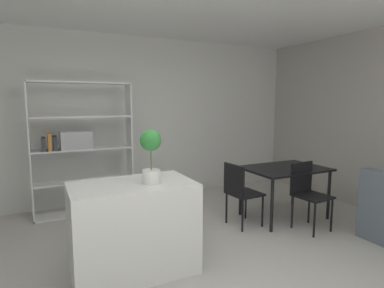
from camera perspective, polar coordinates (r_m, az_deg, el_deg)
name	(u,v)px	position (r m, az deg, el deg)	size (l,w,h in m)	color
ground_plane	(186,279)	(3.28, -1.03, -23.31)	(9.45, 9.45, 0.00)	beige
back_partition	(116,120)	(5.47, -13.51, 4.31)	(6.87, 0.06, 2.78)	silver
kitchen_island	(133,227)	(3.28, -10.61, -14.62)	(1.18, 0.71, 0.90)	white
potted_plant_on_island	(151,152)	(3.03, -7.43, -1.43)	(0.20, 0.20, 0.52)	white
open_bookshelf	(79,146)	(4.98, -19.80, -0.35)	(1.44, 0.34, 1.98)	white
dining_table	(285,173)	(4.78, 16.41, -4.98)	(1.16, 0.82, 0.74)	black
dining_chair_near	(307,189)	(4.50, 20.09, -7.72)	(0.44, 0.45, 0.88)	black
dining_chair_island_side	(240,189)	(4.33, 8.59, -8.07)	(0.43, 0.44, 0.87)	black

